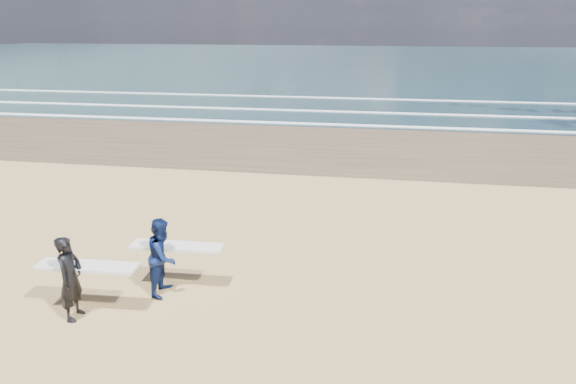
# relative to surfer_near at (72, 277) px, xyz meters

# --- Properties ---
(ocean) EXTENTS (220.00, 100.00, 0.02)m
(ocean) POSITION_rel_surfer_near_xyz_m (21.76, 71.33, -0.95)
(ocean) COLOR #193039
(ocean) RESTS_ON ground
(surfer_near) EXTENTS (2.22, 1.02, 1.89)m
(surfer_near) POSITION_rel_surfer_near_xyz_m (0.00, 0.00, 0.00)
(surfer_near) COLOR black
(surfer_near) RESTS_ON ground
(surfer_far) EXTENTS (2.22, 1.12, 1.85)m
(surfer_far) POSITION_rel_surfer_near_xyz_m (1.49, 1.36, -0.03)
(surfer_far) COLOR #0C1944
(surfer_far) RESTS_ON ground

